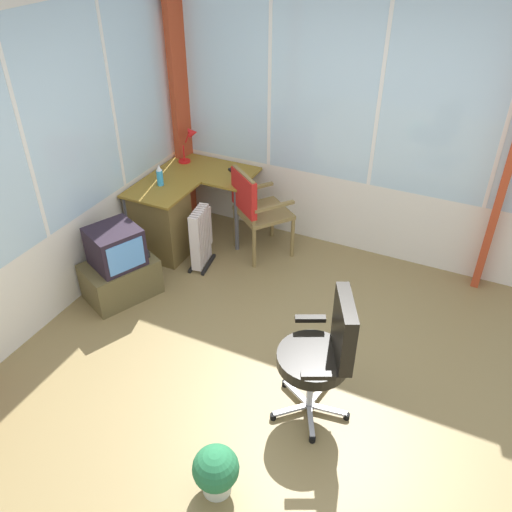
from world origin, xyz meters
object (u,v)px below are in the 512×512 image
(desk, at_px, (164,219))
(desk_lamp, at_px, (191,139))
(tv_remote, at_px, (234,171))
(spray_bottle, at_px, (160,176))
(potted_plant, at_px, (216,470))
(wooden_armchair, at_px, (253,203))
(tv_on_stand, at_px, (119,267))
(office_chair, at_px, (325,350))
(space_heater, at_px, (201,237))

(desk, distance_m, desk_lamp, 0.93)
(desk, bearing_deg, tv_remote, -35.42)
(spray_bottle, distance_m, potted_plant, 2.98)
(tv_remote, bearing_deg, wooden_armchair, -99.32)
(spray_bottle, height_order, tv_on_stand, spray_bottle)
(desk, xyz_separation_m, office_chair, (-1.28, -2.16, 0.21))
(wooden_armchair, bearing_deg, space_heater, 134.47)
(tv_on_stand, bearing_deg, wooden_armchair, -35.29)
(spray_bottle, xyz_separation_m, potted_plant, (-2.25, -1.85, -0.63))
(tv_remote, height_order, space_heater, tv_remote)
(desk_lamp, height_order, space_heater, desk_lamp)
(wooden_armchair, relative_size, tv_on_stand, 1.24)
(desk, distance_m, spray_bottle, 0.45)
(spray_bottle, height_order, wooden_armchair, wooden_armchair)
(wooden_armchair, bearing_deg, desk, 112.68)
(spray_bottle, height_order, office_chair, office_chair)
(desk, height_order, tv_remote, tv_remote)
(tv_remote, distance_m, potted_plant, 3.16)
(desk_lamp, bearing_deg, tv_on_stand, -175.97)
(tv_remote, bearing_deg, tv_on_stand, -166.46)
(office_chair, xyz_separation_m, potted_plant, (-0.88, 0.37, -0.40))
(spray_bottle, xyz_separation_m, space_heater, (-0.11, -0.51, -0.51))
(tv_remote, bearing_deg, potted_plant, -124.34)
(wooden_armchair, distance_m, office_chair, 2.10)
(tv_remote, height_order, tv_on_stand, tv_remote)
(desk_lamp, relative_size, wooden_armchair, 0.39)
(desk_lamp, bearing_deg, space_heater, -145.05)
(wooden_armchair, distance_m, potted_plant, 2.72)
(space_heater, bearing_deg, office_chair, -126.15)
(tv_on_stand, xyz_separation_m, potted_plant, (-1.37, -1.77, -0.12))
(desk_lamp, bearing_deg, tv_remote, -97.96)
(desk, relative_size, spray_bottle, 5.46)
(tv_on_stand, bearing_deg, potted_plant, -127.80)
(desk, bearing_deg, office_chair, -120.63)
(office_chair, bearing_deg, space_heater, 53.85)
(tv_remote, relative_size, office_chair, 0.15)
(spray_bottle, bearing_deg, potted_plant, -140.54)
(spray_bottle, distance_m, space_heater, 0.73)
(space_heater, bearing_deg, potted_plant, -147.83)
(tv_remote, bearing_deg, desk_lamp, 112.50)
(office_chair, distance_m, potted_plant, 1.04)
(desk, bearing_deg, space_heater, -93.69)
(wooden_armchair, relative_size, space_heater, 1.49)
(potted_plant, bearing_deg, spray_bottle, 39.46)
(desk, xyz_separation_m, tv_remote, (0.66, -0.47, 0.34))
(spray_bottle, relative_size, potted_plant, 0.58)
(wooden_armchair, distance_m, tv_on_stand, 1.43)
(tv_remote, xyz_separation_m, spray_bottle, (-0.57, 0.52, 0.09))
(desk, distance_m, office_chair, 2.52)
(tv_on_stand, bearing_deg, desk, 1.81)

